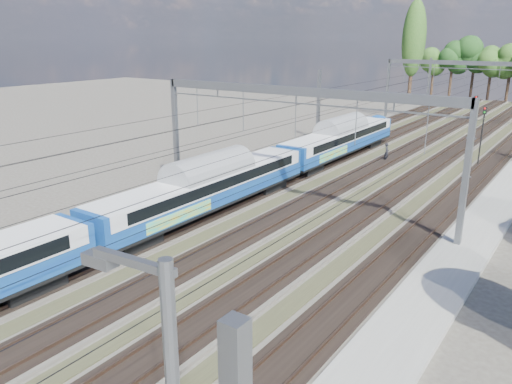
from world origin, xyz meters
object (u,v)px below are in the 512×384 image
Objects in this scene: signal_near at (474,115)px; signal_far at (482,129)px; emu_train at (205,182)px; worker at (387,152)px.

signal_far is at bearing -81.71° from signal_near.
signal_near is 1.02× the size of signal_far.
signal_near is at bearing 90.43° from signal_far.
signal_far is at bearing 65.24° from emu_train.
emu_train is 36.49m from signal_near.
signal_far is (12.43, 26.96, 1.10)m from emu_train.
worker is 0.32× the size of signal_near.
emu_train is at bearing -114.89° from signal_near.
signal_near is at bearing 74.29° from emu_train.
emu_train is 29.71m from signal_far.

